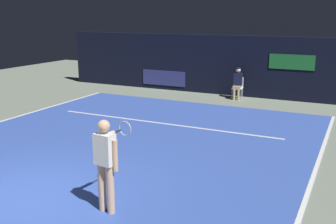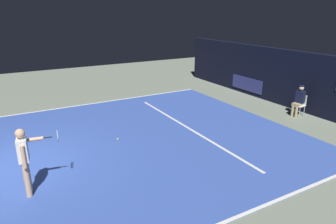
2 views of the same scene
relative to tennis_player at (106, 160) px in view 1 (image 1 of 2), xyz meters
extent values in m
plane|color=gray|center=(-1.78, 3.92, -0.99)|extent=(30.53, 30.53, 0.00)
cube|color=#3856B2|center=(-1.78, 3.92, -0.98)|extent=(10.01, 10.48, 0.01)
cube|color=white|center=(3.17, 3.92, -0.97)|extent=(0.10, 10.48, 0.01)
cube|color=white|center=(-6.74, 3.92, -0.97)|extent=(0.10, 10.48, 0.01)
cube|color=white|center=(-1.78, 5.76, -0.97)|extent=(7.81, 0.10, 0.01)
cube|color=black|center=(-1.78, 11.39, 0.31)|extent=(15.43, 0.30, 2.60)
cube|color=navy|center=(-4.48, 11.23, -0.44)|extent=(2.20, 0.04, 0.70)
cube|color=#1E6B2D|center=(1.30, 11.23, 0.61)|extent=(1.80, 0.04, 0.60)
cylinder|color=#DBAD89|center=(0.10, -0.04, -0.53)|extent=(0.14, 0.14, 0.92)
cylinder|color=#DBAD89|center=(-0.10, -0.02, -0.53)|extent=(0.14, 0.14, 0.92)
cube|color=white|center=(0.00, -0.03, 0.21)|extent=(0.39, 0.27, 0.56)
sphere|color=#DBAD89|center=(0.00, -0.03, 0.63)|extent=(0.22, 0.22, 0.22)
cylinder|color=#DBAD89|center=(-0.17, 0.22, 0.36)|extent=(0.16, 0.51, 0.09)
cylinder|color=#DBAD89|center=(0.22, -0.04, 0.13)|extent=(0.09, 0.09, 0.56)
cylinder|color=black|center=(-0.13, 0.51, 0.36)|extent=(0.07, 0.30, 0.03)
torus|color=#B2B2B7|center=(-0.09, 0.79, 0.36)|extent=(0.30, 0.06, 0.30)
cube|color=white|center=(-0.74, 10.67, -0.53)|extent=(0.48, 0.45, 0.04)
cube|color=white|center=(-0.76, 10.87, -0.30)|extent=(0.42, 0.08, 0.42)
cylinder|color=#B2B2B7|center=(-0.90, 10.48, -0.76)|extent=(0.03, 0.03, 0.46)
cylinder|color=#B2B2B7|center=(-0.53, 10.52, -0.76)|extent=(0.03, 0.03, 0.46)
cylinder|color=#B2B2B7|center=(-0.94, 10.82, -0.76)|extent=(0.03, 0.03, 0.46)
cylinder|color=#B2B2B7|center=(-0.57, 10.86, -0.76)|extent=(0.03, 0.03, 0.46)
cube|color=tan|center=(-0.73, 10.59, -0.49)|extent=(0.36, 0.43, 0.14)
cylinder|color=tan|center=(-0.80, 10.40, -0.76)|extent=(0.11, 0.11, 0.46)
cylinder|color=tan|center=(-0.62, 10.42, -0.76)|extent=(0.11, 0.11, 0.46)
cube|color=#141933|center=(-0.74, 10.71, -0.16)|extent=(0.36, 0.26, 0.52)
sphere|color=beige|center=(-0.74, 10.71, 0.22)|extent=(0.20, 0.20, 0.20)
cylinder|color=#141933|center=(-0.74, 10.71, 0.31)|extent=(0.19, 0.19, 0.04)
sphere|color=#CCE033|center=(-2.02, 2.99, -0.94)|extent=(0.07, 0.07, 0.07)
camera|label=1|loc=(3.89, -5.50, 2.51)|focal=42.86mm
camera|label=2|loc=(7.23, -0.19, 3.31)|focal=32.24mm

